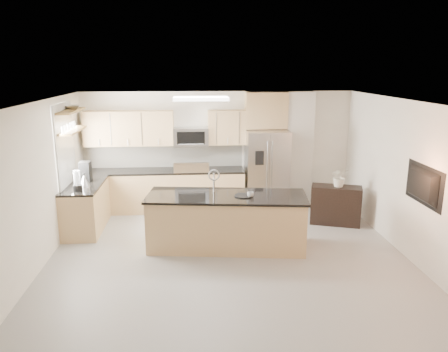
{
  "coord_description": "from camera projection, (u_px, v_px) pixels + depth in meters",
  "views": [
    {
      "loc": [
        -0.57,
        -6.46,
        3.13
      ],
      "look_at": [
        -0.0,
        1.3,
        1.17
      ],
      "focal_mm": 35.0,
      "sensor_mm": 36.0,
      "label": 1
    }
  ],
  "objects": [
    {
      "name": "partition_column",
      "position": [
        298.0,
        150.0,
        9.86
      ],
      "size": [
        0.6,
        0.3,
        2.6
      ],
      "primitive_type": "cube",
      "color": "beige",
      "rests_on": "floor"
    },
    {
      "name": "coffee_maker",
      "position": [
        85.0,
        172.0,
        8.63
      ],
      "size": [
        0.21,
        0.26,
        0.39
      ],
      "color": "black",
      "rests_on": "left_counter"
    },
    {
      "name": "wall_left",
      "position": [
        31.0,
        192.0,
        6.52
      ],
      "size": [
        0.02,
        6.5,
        2.6
      ],
      "primitive_type": "cube",
      "color": "white",
      "rests_on": "floor"
    },
    {
      "name": "range",
      "position": [
        192.0,
        189.0,
        9.72
      ],
      "size": [
        0.76,
        0.64,
        1.14
      ],
      "color": "black",
      "rests_on": "floor"
    },
    {
      "name": "blender",
      "position": [
        77.0,
        182.0,
        7.94
      ],
      "size": [
        0.16,
        0.16,
        0.38
      ],
      "color": "black",
      "rests_on": "left_counter"
    },
    {
      "name": "floor",
      "position": [
        230.0,
        266.0,
        7.05
      ],
      "size": [
        6.5,
        6.5,
        0.0
      ],
      "primitive_type": "plane",
      "color": "gray",
      "rests_on": "ground"
    },
    {
      "name": "left_counter",
      "position": [
        86.0,
        207.0,
        8.54
      ],
      "size": [
        0.66,
        1.5,
        0.92
      ],
      "color": "tan",
      "rests_on": "floor"
    },
    {
      "name": "shelf_upper",
      "position": [
        70.0,
        111.0,
        8.17
      ],
      "size": [
        0.3,
        1.2,
        0.04
      ],
      "primitive_type": "cube",
      "color": "brown",
      "rests_on": "wall_left"
    },
    {
      "name": "ceiling",
      "position": [
        231.0,
        104.0,
        6.42
      ],
      "size": [
        6.0,
        6.5,
        0.02
      ],
      "primitive_type": "cube",
      "color": "white",
      "rests_on": "wall_back"
    },
    {
      "name": "cup",
      "position": [
        250.0,
        194.0,
        7.46
      ],
      "size": [
        0.15,
        0.15,
        0.09
      ],
      "primitive_type": "imported",
      "rotation": [
        0.0,
        0.0,
        0.34
      ],
      "color": "silver",
      "rests_on": "island"
    },
    {
      "name": "wall_right",
      "position": [
        418.0,
        185.0,
        6.95
      ],
      "size": [
        0.02,
        6.5,
        2.6
      ],
      "primitive_type": "cube",
      "color": "white",
      "rests_on": "floor"
    },
    {
      "name": "television",
      "position": [
        419.0,
        185.0,
        6.74
      ],
      "size": [
        0.14,
        1.08,
        0.62
      ],
      "primitive_type": "imported",
      "rotation": [
        0.0,
        0.0,
        1.57
      ],
      "color": "black",
      "rests_on": "wall_right"
    },
    {
      "name": "bowl",
      "position": [
        72.0,
        107.0,
        8.33
      ],
      "size": [
        0.5,
        0.5,
        0.09
      ],
      "primitive_type": "imported",
      "rotation": [
        0.0,
        0.0,
        0.39
      ],
      "color": "#A5A5A7",
      "rests_on": "shelf_upper"
    },
    {
      "name": "window",
      "position": [
        65.0,
        147.0,
        8.23
      ],
      "size": [
        0.04,
        1.15,
        1.65
      ],
      "color": "white",
      "rests_on": "wall_left"
    },
    {
      "name": "ceiling_fixture",
      "position": [
        201.0,
        99.0,
        7.95
      ],
      "size": [
        1.0,
        0.5,
        0.06
      ],
      "primitive_type": "cube",
      "color": "white",
      "rests_on": "ceiling"
    },
    {
      "name": "island",
      "position": [
        226.0,
        221.0,
        7.7
      ],
      "size": [
        2.87,
        1.33,
        1.38
      ],
      "rotation": [
        0.0,
        0.0,
        -0.12
      ],
      "color": "tan",
      "rests_on": "floor"
    },
    {
      "name": "microwave",
      "position": [
        191.0,
        137.0,
        9.56
      ],
      "size": [
        0.76,
        0.4,
        0.4
      ],
      "color": "#A5A5A7",
      "rests_on": "upper_cabinets"
    },
    {
      "name": "flower_vase",
      "position": [
        340.0,
        172.0,
        8.67
      ],
      "size": [
        0.57,
        0.5,
        0.61
      ],
      "primitive_type": "imported",
      "rotation": [
        0.0,
        0.0,
        -0.04
      ],
      "color": "silver",
      "rests_on": "credenza"
    },
    {
      "name": "credenza",
      "position": [
        336.0,
        205.0,
        8.85
      ],
      "size": [
        1.07,
        0.7,
        0.79
      ],
      "primitive_type": "cube",
      "rotation": [
        0.0,
        0.0,
        -0.32
      ],
      "color": "black",
      "rests_on": "floor"
    },
    {
      "name": "wall_back",
      "position": [
        218.0,
        150.0,
        9.88
      ],
      "size": [
        6.0,
        0.02,
        2.6
      ],
      "primitive_type": "cube",
      "color": "white",
      "rests_on": "floor"
    },
    {
      "name": "kettle",
      "position": [
        84.0,
        181.0,
        8.24
      ],
      "size": [
        0.21,
        0.21,
        0.26
      ],
      "color": "#A5A5A7",
      "rests_on": "left_counter"
    },
    {
      "name": "back_counter",
      "position": [
        164.0,
        190.0,
        9.68
      ],
      "size": [
        3.55,
        0.66,
        1.44
      ],
      "color": "tan",
      "rests_on": "floor"
    },
    {
      "name": "refrigerator",
      "position": [
        266.0,
        170.0,
        9.69
      ],
      "size": [
        0.92,
        0.78,
        1.78
      ],
      "color": "#A5A5A7",
      "rests_on": "floor"
    },
    {
      "name": "shelf_lower",
      "position": [
        72.0,
        131.0,
        8.26
      ],
      "size": [
        0.3,
        1.2,
        0.04
      ],
      "primitive_type": "cube",
      "color": "brown",
      "rests_on": "wall_left"
    },
    {
      "name": "platter",
      "position": [
        244.0,
        196.0,
        7.52
      ],
      "size": [
        0.41,
        0.41,
        0.02
      ],
      "primitive_type": "cylinder",
      "rotation": [
        0.0,
        0.0,
        -0.34
      ],
      "color": "black",
      "rests_on": "island"
    },
    {
      "name": "wall_front",
      "position": [
        265.0,
        295.0,
        3.59
      ],
      "size": [
        6.0,
        0.02,
        2.6
      ],
      "primitive_type": "cube",
      "color": "white",
      "rests_on": "floor"
    },
    {
      "name": "upper_cabinets",
      "position": [
        158.0,
        128.0,
        9.5
      ],
      "size": [
        3.5,
        0.33,
        0.75
      ],
      "color": "tan",
      "rests_on": "wall_back"
    }
  ]
}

